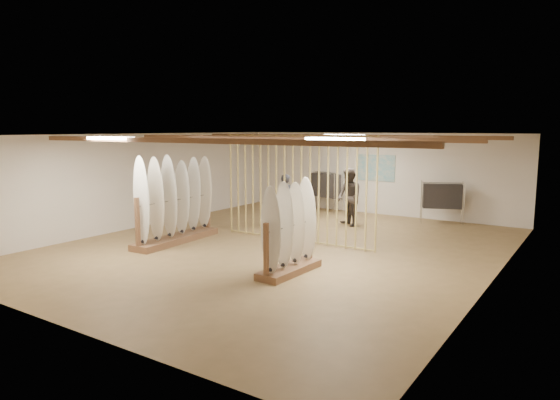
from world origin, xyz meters
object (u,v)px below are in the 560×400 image
Objects in this scene: rack_right at (289,242)px; clothing_rack_a at (326,185)px; clothing_rack_b at (442,196)px; shopper_a at (286,196)px; rack_left at (176,213)px; shopper_b at (349,193)px.

clothing_rack_a is at bearing 114.86° from rack_right.
rack_right reaches higher than clothing_rack_a.
clothing_rack_b is at bearing 21.35° from clothing_rack_a.
shopper_a is at bearing 125.59° from rack_right.
rack_left reaches higher than clothing_rack_b.
rack_right is (3.99, -0.76, -0.10)m from rack_left.
rack_left is 3.71m from shopper_a.
rack_right is 5.16m from shopper_a.
shopper_a is (0.17, -2.87, -0.05)m from clothing_rack_a.
rack_left reaches higher than rack_right.
shopper_b reaches higher than clothing_rack_a.
clothing_rack_a is 0.82× the size of shopper_a.
shopper_a is 1.92m from shopper_b.
shopper_b is at bearing -25.05° from clothing_rack_a.
shopper_b is (-1.19, 5.23, 0.34)m from rack_right.
shopper_b is (1.83, -1.92, 0.05)m from clothing_rack_a.
rack_left reaches higher than shopper_a.
rack_left is 5.28m from shopper_b.
rack_right is 7.24m from clothing_rack_b.
shopper_b reaches higher than rack_right.
rack_right is 1.47× the size of clothing_rack_b.
clothing_rack_a is 4.10m from clothing_rack_b.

